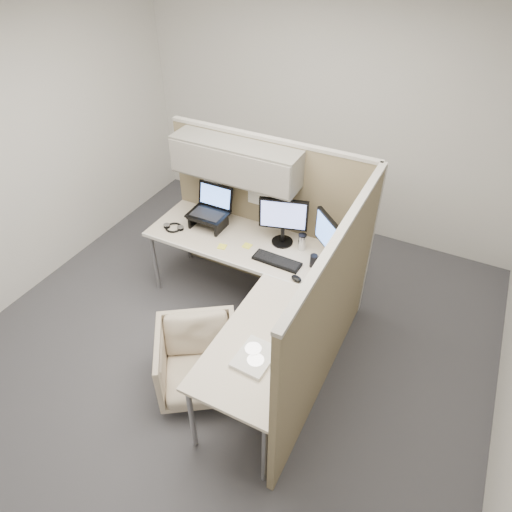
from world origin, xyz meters
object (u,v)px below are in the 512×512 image
at_px(office_chair, 198,358).
at_px(keyboard, 277,261).
at_px(desk, 252,280).
at_px(monitor_left, 283,218).

distance_m(office_chair, keyboard, 1.07).
height_order(desk, monitor_left, monitor_left).
distance_m(monitor_left, keyboard, 0.39).
xyz_separation_m(desk, office_chair, (-0.13, -0.69, -0.36)).
xyz_separation_m(office_chair, monitor_left, (0.16, 1.24, 0.68)).
height_order(monitor_left, keyboard, monitor_left).
relative_size(monitor_left, keyboard, 1.07).
bearing_deg(desk, keyboard, 67.43).
bearing_deg(office_chair, monitor_left, 48.37).
bearing_deg(desk, monitor_left, 86.54).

